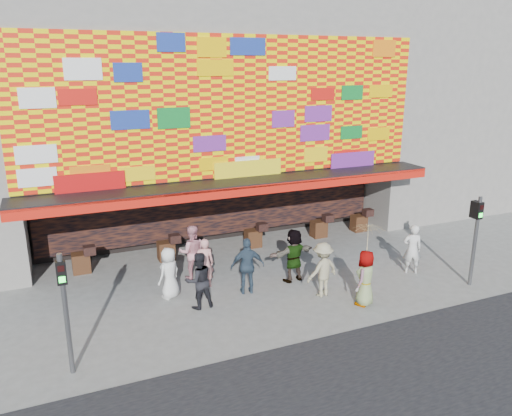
# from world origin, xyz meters

# --- Properties ---
(ground) EXTENTS (90.00, 90.00, 0.00)m
(ground) POSITION_xyz_m (0.00, 0.00, 0.00)
(ground) COLOR slate
(ground) RESTS_ON ground
(shop_building) EXTENTS (15.20, 9.40, 10.00)m
(shop_building) POSITION_xyz_m (0.00, 8.18, 5.23)
(shop_building) COLOR gray
(shop_building) RESTS_ON ground
(neighbor_right) EXTENTS (11.00, 8.00, 12.00)m
(neighbor_right) POSITION_xyz_m (13.00, 8.00, 6.00)
(neighbor_right) COLOR gray
(neighbor_right) RESTS_ON ground
(signal_left) EXTENTS (0.22, 0.20, 3.00)m
(signal_left) POSITION_xyz_m (-6.20, -1.50, 1.86)
(signal_left) COLOR #59595B
(signal_left) RESTS_ON ground
(signal_right) EXTENTS (0.22, 0.20, 3.00)m
(signal_right) POSITION_xyz_m (6.20, -1.50, 1.86)
(signal_right) COLOR #59595B
(signal_right) RESTS_ON ground
(ped_a) EXTENTS (0.95, 0.87, 1.63)m
(ped_a) POSITION_xyz_m (-3.12, 1.48, 0.82)
(ped_a) COLOR silver
(ped_a) RESTS_ON ground
(ped_b) EXTENTS (0.67, 0.52, 1.65)m
(ped_b) POSITION_xyz_m (-1.88, 1.81, 0.82)
(ped_b) COLOR #D28B88
(ped_b) RESTS_ON ground
(ped_c) EXTENTS (0.89, 0.72, 1.74)m
(ped_c) POSITION_xyz_m (-2.48, 0.47, 0.87)
(ped_c) COLOR black
(ped_c) RESTS_ON ground
(ped_d) EXTENTS (1.24, 0.87, 1.75)m
(ped_d) POSITION_xyz_m (1.29, -0.27, 0.87)
(ped_d) COLOR tan
(ped_d) RESTS_ON ground
(ped_e) EXTENTS (1.14, 0.67, 1.82)m
(ped_e) POSITION_xyz_m (-0.78, 0.83, 0.91)
(ped_e) COLOR #304255
(ped_e) RESTS_ON ground
(ped_f) EXTENTS (1.74, 0.76, 1.81)m
(ped_f) POSITION_xyz_m (0.99, 1.09, 0.91)
(ped_f) COLOR gray
(ped_f) RESTS_ON ground
(ped_g) EXTENTS (1.00, 0.92, 1.72)m
(ped_g) POSITION_xyz_m (2.16, -1.30, 0.86)
(ped_g) COLOR gray
(ped_g) RESTS_ON ground
(ped_h) EXTENTS (0.76, 0.65, 1.75)m
(ped_h) POSITION_xyz_m (5.05, 0.05, 0.88)
(ped_h) COLOR silver
(ped_h) RESTS_ON ground
(ped_i) EXTENTS (1.03, 0.88, 1.86)m
(ped_i) POSITION_xyz_m (-2.05, 2.66, 0.93)
(ped_i) COLOR pink
(ped_i) RESTS_ON ground
(parasol) EXTENTS (1.15, 1.16, 1.80)m
(parasol) POSITION_xyz_m (2.16, -1.30, 2.12)
(parasol) COLOR #FFEBA0
(parasol) RESTS_ON ground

